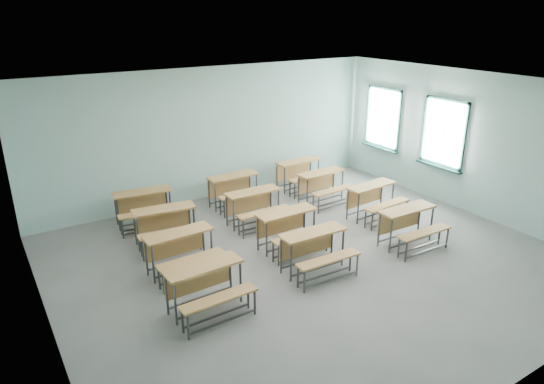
{
  "coord_description": "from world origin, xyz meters",
  "views": [
    {
      "loc": [
        -4.97,
        -6.46,
        4.43
      ],
      "look_at": [
        -0.09,
        1.2,
        1.0
      ],
      "focal_mm": 32.0,
      "sensor_mm": 36.0,
      "label": 1
    }
  ],
  "objects_px": {
    "desk_unit_r0c1": "(316,246)",
    "desk_unit_r2c1": "(255,203)",
    "desk_unit_r1c0": "(182,247)",
    "desk_unit_r0c0": "(207,283)",
    "desk_unit_r2c2": "(324,183)",
    "desk_unit_r3c0": "(144,203)",
    "desk_unit_r1c2": "(374,196)",
    "desk_unit_r3c1": "(235,186)",
    "desk_unit_r1c1": "(290,225)",
    "desk_unit_r3c2": "(301,171)",
    "desk_unit_r0c2": "(410,222)",
    "desk_unit_r2c0": "(166,222)"
  },
  "relations": [
    {
      "from": "desk_unit_r0c1",
      "to": "desk_unit_r2c1",
      "type": "bearing_deg",
      "value": 88.92
    },
    {
      "from": "desk_unit_r1c0",
      "to": "desk_unit_r0c0",
      "type": "bearing_deg",
      "value": -97.47
    },
    {
      "from": "desk_unit_r2c2",
      "to": "desk_unit_r3c0",
      "type": "height_order",
      "value": "same"
    },
    {
      "from": "desk_unit_r1c2",
      "to": "desk_unit_r3c1",
      "type": "relative_size",
      "value": 1.03
    },
    {
      "from": "desk_unit_r1c1",
      "to": "desk_unit_r3c2",
      "type": "height_order",
      "value": "same"
    },
    {
      "from": "desk_unit_r0c2",
      "to": "desk_unit_r3c2",
      "type": "bearing_deg",
      "value": 90.59
    },
    {
      "from": "desk_unit_r0c0",
      "to": "desk_unit_r3c2",
      "type": "height_order",
      "value": "same"
    },
    {
      "from": "desk_unit_r1c0",
      "to": "desk_unit_r2c2",
      "type": "xyz_separation_m",
      "value": [
        4.22,
        1.33,
        0.0
      ]
    },
    {
      "from": "desk_unit_r1c2",
      "to": "desk_unit_r2c1",
      "type": "relative_size",
      "value": 1.03
    },
    {
      "from": "desk_unit_r1c2",
      "to": "desk_unit_r2c0",
      "type": "bearing_deg",
      "value": 160.95
    },
    {
      "from": "desk_unit_r0c1",
      "to": "desk_unit_r2c0",
      "type": "relative_size",
      "value": 0.95
    },
    {
      "from": "desk_unit_r3c2",
      "to": "desk_unit_r2c2",
      "type": "bearing_deg",
      "value": -96.55
    },
    {
      "from": "desk_unit_r1c0",
      "to": "desk_unit_r3c1",
      "type": "distance_m",
      "value": 3.22
    },
    {
      "from": "desk_unit_r2c1",
      "to": "desk_unit_r2c2",
      "type": "relative_size",
      "value": 0.98
    },
    {
      "from": "desk_unit_r1c0",
      "to": "desk_unit_r2c1",
      "type": "relative_size",
      "value": 1.01
    },
    {
      "from": "desk_unit_r2c0",
      "to": "desk_unit_r0c2",
      "type": "bearing_deg",
      "value": -24.91
    },
    {
      "from": "desk_unit_r0c2",
      "to": "desk_unit_r1c2",
      "type": "distance_m",
      "value": 1.45
    },
    {
      "from": "desk_unit_r3c0",
      "to": "desk_unit_r3c2",
      "type": "relative_size",
      "value": 1.04
    },
    {
      "from": "desk_unit_r2c1",
      "to": "desk_unit_r3c0",
      "type": "height_order",
      "value": "same"
    },
    {
      "from": "desk_unit_r1c2",
      "to": "desk_unit_r3c2",
      "type": "height_order",
      "value": "same"
    },
    {
      "from": "desk_unit_r0c2",
      "to": "desk_unit_r3c0",
      "type": "distance_m",
      "value": 5.58
    },
    {
      "from": "desk_unit_r3c2",
      "to": "desk_unit_r0c0",
      "type": "bearing_deg",
      "value": -143.0
    },
    {
      "from": "desk_unit_r1c1",
      "to": "desk_unit_r0c1",
      "type": "bearing_deg",
      "value": -96.87
    },
    {
      "from": "desk_unit_r1c0",
      "to": "desk_unit_r3c0",
      "type": "xyz_separation_m",
      "value": [
        0.11,
        2.36,
        0.0
      ]
    },
    {
      "from": "desk_unit_r0c1",
      "to": "desk_unit_r3c1",
      "type": "height_order",
      "value": "same"
    },
    {
      "from": "desk_unit_r0c1",
      "to": "desk_unit_r0c2",
      "type": "relative_size",
      "value": 1.01
    },
    {
      "from": "desk_unit_r1c1",
      "to": "desk_unit_r2c2",
      "type": "xyz_separation_m",
      "value": [
        2.08,
        1.57,
        0.0
      ]
    },
    {
      "from": "desk_unit_r1c0",
      "to": "desk_unit_r1c2",
      "type": "height_order",
      "value": "same"
    },
    {
      "from": "desk_unit_r0c1",
      "to": "desk_unit_r1c1",
      "type": "bearing_deg",
      "value": 85.33
    },
    {
      "from": "desk_unit_r2c1",
      "to": "desk_unit_r3c2",
      "type": "distance_m",
      "value": 2.5
    },
    {
      "from": "desk_unit_r1c0",
      "to": "desk_unit_r3c2",
      "type": "distance_m",
      "value": 4.91
    },
    {
      "from": "desk_unit_r0c0",
      "to": "desk_unit_r3c2",
      "type": "distance_m",
      "value": 5.77
    },
    {
      "from": "desk_unit_r1c0",
      "to": "desk_unit_r2c1",
      "type": "xyz_separation_m",
      "value": [
        2.15,
        1.08,
        0.0
      ]
    },
    {
      "from": "desk_unit_r2c1",
      "to": "desk_unit_r3c2",
      "type": "relative_size",
      "value": 0.98
    },
    {
      "from": "desk_unit_r1c0",
      "to": "desk_unit_r1c1",
      "type": "height_order",
      "value": "same"
    },
    {
      "from": "desk_unit_r2c0",
      "to": "desk_unit_r3c0",
      "type": "xyz_separation_m",
      "value": [
        -0.05,
        1.16,
        0.0
      ]
    },
    {
      "from": "desk_unit_r0c0",
      "to": "desk_unit_r3c1",
      "type": "distance_m",
      "value": 4.32
    },
    {
      "from": "desk_unit_r2c2",
      "to": "desk_unit_r3c1",
      "type": "height_order",
      "value": "same"
    },
    {
      "from": "desk_unit_r1c1",
      "to": "desk_unit_r2c0",
      "type": "height_order",
      "value": "same"
    },
    {
      "from": "desk_unit_r2c1",
      "to": "desk_unit_r2c0",
      "type": "bearing_deg",
      "value": 177.65
    },
    {
      "from": "desk_unit_r1c1",
      "to": "desk_unit_r3c2",
      "type": "xyz_separation_m",
      "value": [
        2.15,
        2.63,
        0.0
      ]
    },
    {
      "from": "desk_unit_r2c2",
      "to": "desk_unit_r3c2",
      "type": "relative_size",
      "value": 1.0
    },
    {
      "from": "desk_unit_r2c2",
      "to": "desk_unit_r3c2",
      "type": "distance_m",
      "value": 1.06
    },
    {
      "from": "desk_unit_r3c0",
      "to": "desk_unit_r3c2",
      "type": "distance_m",
      "value": 4.17
    },
    {
      "from": "desk_unit_r0c1",
      "to": "desk_unit_r1c0",
      "type": "relative_size",
      "value": 1.0
    },
    {
      "from": "desk_unit_r1c0",
      "to": "desk_unit_r3c2",
      "type": "xyz_separation_m",
      "value": [
        4.29,
        2.39,
        0.0
      ]
    },
    {
      "from": "desk_unit_r0c0",
      "to": "desk_unit_r3c1",
      "type": "bearing_deg",
      "value": 54.19
    },
    {
      "from": "desk_unit_r1c2",
      "to": "desk_unit_r0c1",
      "type": "bearing_deg",
      "value": -158.16
    },
    {
      "from": "desk_unit_r1c2",
      "to": "desk_unit_r3c2",
      "type": "relative_size",
      "value": 1.01
    },
    {
      "from": "desk_unit_r3c0",
      "to": "desk_unit_r3c1",
      "type": "relative_size",
      "value": 1.06
    }
  ]
}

